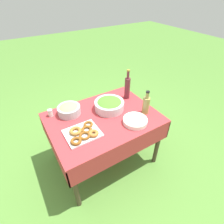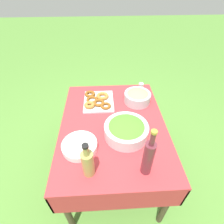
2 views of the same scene
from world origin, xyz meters
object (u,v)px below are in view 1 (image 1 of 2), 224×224
(salad_bowl, at_px, (109,104))
(olive_oil_bottle, at_px, (146,105))
(wine_bottle, at_px, (127,87))
(plate_stack, at_px, (135,121))
(donut_platter, at_px, (83,133))
(pasta_bowl, at_px, (69,109))

(salad_bowl, bearing_deg, olive_oil_bottle, -41.90)
(olive_oil_bottle, bearing_deg, wine_bottle, 88.72)
(plate_stack, distance_m, olive_oil_bottle, 0.23)
(donut_platter, bearing_deg, salad_bowl, 27.37)
(donut_platter, distance_m, olive_oil_bottle, 0.74)
(salad_bowl, xyz_separation_m, donut_platter, (-0.43, -0.22, -0.04))
(pasta_bowl, relative_size, plate_stack, 0.97)
(plate_stack, xyz_separation_m, olive_oil_bottle, (0.20, 0.08, 0.09))
(donut_platter, bearing_deg, pasta_bowl, 88.59)
(pasta_bowl, bearing_deg, salad_bowl, -20.31)
(donut_platter, bearing_deg, wine_bottle, 22.90)
(pasta_bowl, xyz_separation_m, wine_bottle, (0.74, -0.07, 0.09))
(plate_stack, relative_size, olive_oil_bottle, 0.92)
(plate_stack, bearing_deg, salad_bowl, 106.60)
(donut_platter, xyz_separation_m, olive_oil_bottle, (0.74, -0.05, 0.09))
(salad_bowl, xyz_separation_m, plate_stack, (0.10, -0.35, -0.04))
(donut_platter, relative_size, wine_bottle, 0.89)
(salad_bowl, bearing_deg, wine_bottle, 16.19)
(plate_stack, distance_m, wine_bottle, 0.50)
(plate_stack, height_order, olive_oil_bottle, olive_oil_bottle)
(pasta_bowl, distance_m, donut_platter, 0.38)
(salad_bowl, relative_size, olive_oil_bottle, 1.21)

